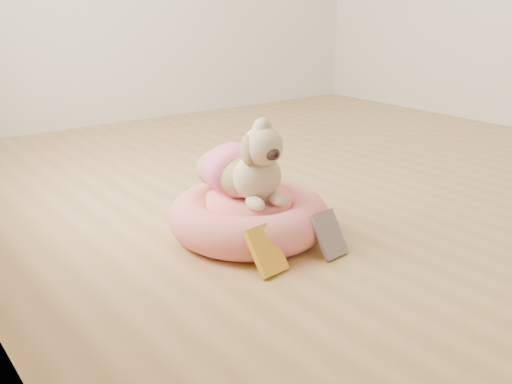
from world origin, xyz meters
TOP-DOWN VIEW (x-y plane):
  - floor at (0.00, 0.00)m, footprint 4.50×4.50m
  - pet_bed at (-0.93, -0.26)m, footprint 0.69×0.69m
  - dog at (-0.94, -0.25)m, footprint 0.38×0.52m
  - book_yellow at (-1.08, -0.58)m, footprint 0.14×0.14m
  - book_white at (-0.79, -0.61)m, footprint 0.13×0.13m

SIDE VIEW (x-z plane):
  - floor at x=0.00m, z-range 0.00..0.00m
  - book_yellow at x=-1.08m, z-range 0.00..0.17m
  - pet_bed at x=-0.93m, z-range 0.00..0.17m
  - book_white at x=-0.79m, z-range 0.00..0.17m
  - dog at x=-0.94m, z-range 0.18..0.54m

